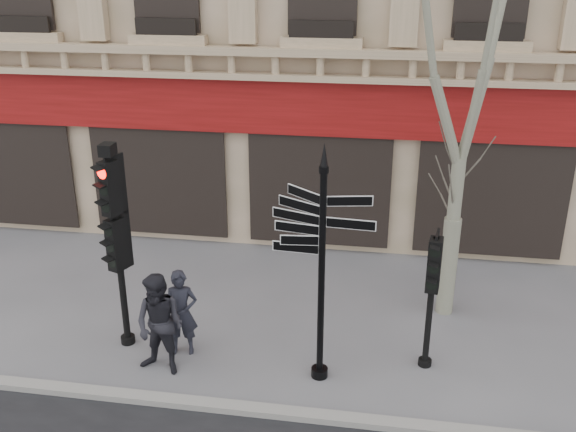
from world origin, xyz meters
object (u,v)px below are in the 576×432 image
fingerpost (323,227)px  pedestrian_a (181,313)px  traffic_signal_main (115,223)px  traffic_signal_secondary (433,279)px  pedestrian_b (160,325)px  plane_tree (473,29)px

fingerpost → pedestrian_a: bearing=-173.5°
fingerpost → traffic_signal_main: size_ratio=1.08×
traffic_signal_secondary → pedestrian_b: (-4.55, -0.91, -0.80)m
pedestrian_b → fingerpost: bearing=17.4°
plane_tree → traffic_signal_secondary: bearing=-103.0°
traffic_signal_secondary → plane_tree: bearing=85.1°
fingerpost → pedestrian_a: (-2.56, 0.35, -2.00)m
plane_tree → pedestrian_a: bearing=-155.0°
traffic_signal_main → traffic_signal_secondary: 5.57m
pedestrian_a → pedestrian_b: pedestrian_b is taller
plane_tree → pedestrian_a: size_ratio=4.87×
fingerpost → pedestrian_b: size_ratio=2.25×
plane_tree → pedestrian_b: 7.44m
pedestrian_b → traffic_signal_main: bearing=153.8°
plane_tree → pedestrian_a: 7.18m
traffic_signal_main → pedestrian_a: (1.13, -0.12, -1.63)m
pedestrian_a → traffic_signal_secondary: bearing=-7.1°
fingerpost → traffic_signal_secondary: bearing=33.4°
traffic_signal_main → pedestrian_b: traffic_signal_main is taller
traffic_signal_main → traffic_signal_secondary: (5.52, 0.16, -0.72)m
traffic_signal_secondary → plane_tree: (0.46, 1.98, 3.88)m
traffic_signal_secondary → pedestrian_a: bearing=-168.2°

